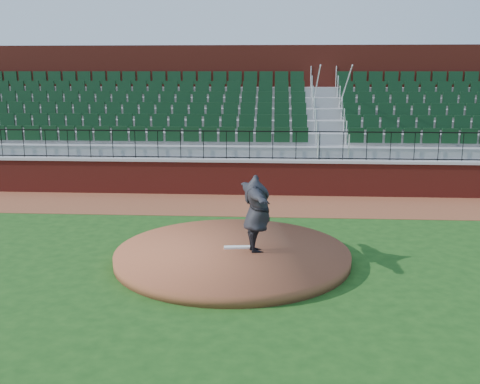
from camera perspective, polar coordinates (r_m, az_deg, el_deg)
name	(u,v)px	position (r m, az deg, el deg)	size (l,w,h in m)	color
ground	(236,258)	(13.46, -0.40, -6.79)	(90.00, 90.00, 0.00)	#184112
warning_track	(247,205)	(18.63, 0.74, -1.30)	(34.00, 3.20, 0.01)	brown
field_wall	(249,178)	(20.07, 0.97, 1.43)	(34.00, 0.35, 1.20)	maroon
wall_cap	(249,160)	(19.95, 0.98, 3.26)	(34.00, 0.45, 0.10)	#B7B7B7
wall_railing	(250,145)	(19.87, 0.99, 4.83)	(34.00, 0.05, 1.00)	black
seating_stands	(253,124)	(22.52, 1.31, 7.01)	(34.00, 5.10, 4.60)	gray
concourse_wall	(255,108)	(25.27, 1.57, 8.63)	(34.00, 0.50, 5.50)	maroon
pitchers_mound	(232,255)	(13.27, -0.78, -6.51)	(5.57, 5.57, 0.25)	brown
pitching_rubber	(238,247)	(13.37, -0.25, -5.70)	(0.65, 0.16, 0.04)	white
pitcher	(257,214)	(12.89, 1.74, -2.23)	(2.26, 0.62, 1.84)	black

